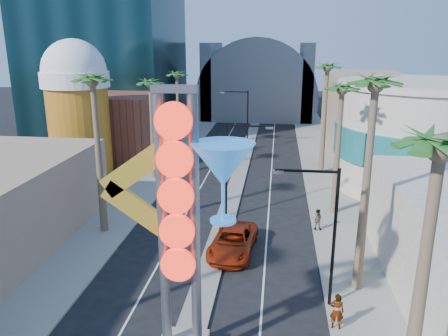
% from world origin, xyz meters
% --- Properties ---
extents(sidewalk_west, '(5.00, 100.00, 0.15)m').
position_xyz_m(sidewalk_west, '(-9.50, 35.00, 0.07)').
color(sidewalk_west, gray).
rests_on(sidewalk_west, ground).
extents(sidewalk_east, '(5.00, 100.00, 0.15)m').
position_xyz_m(sidewalk_east, '(9.50, 35.00, 0.07)').
color(sidewalk_east, gray).
rests_on(sidewalk_east, ground).
extents(median, '(1.60, 84.00, 0.15)m').
position_xyz_m(median, '(0.00, 38.00, 0.07)').
color(median, gray).
rests_on(median, ground).
extents(brick_filler_west, '(10.00, 10.00, 8.00)m').
position_xyz_m(brick_filler_west, '(-16.00, 38.00, 4.00)').
color(brick_filler_west, brown).
rests_on(brick_filler_west, ground).
extents(filler_east, '(10.00, 20.00, 10.00)m').
position_xyz_m(filler_east, '(16.00, 48.00, 5.00)').
color(filler_east, tan).
rests_on(filler_east, ground).
extents(beer_mug, '(7.00, 7.00, 14.50)m').
position_xyz_m(beer_mug, '(-17.00, 30.00, 7.84)').
color(beer_mug, '#B27217').
rests_on(beer_mug, ground).
extents(turquoise_building, '(16.60, 16.60, 10.60)m').
position_xyz_m(turquoise_building, '(18.00, 30.00, 5.25)').
color(turquoise_building, '#B1A595').
rests_on(turquoise_building, ground).
extents(canopy, '(22.00, 16.00, 22.00)m').
position_xyz_m(canopy, '(0.00, 72.00, 4.31)').
color(canopy, slate).
rests_on(canopy, ground).
extents(neon_sign, '(6.53, 2.60, 12.55)m').
position_xyz_m(neon_sign, '(0.82, 2.96, 7.31)').
color(neon_sign, gray).
rests_on(neon_sign, ground).
extents(streetlight_0, '(3.79, 0.25, 8.00)m').
position_xyz_m(streetlight_0, '(0.55, 20.00, 4.88)').
color(streetlight_0, black).
rests_on(streetlight_0, ground).
extents(streetlight_1, '(3.79, 0.25, 8.00)m').
position_xyz_m(streetlight_1, '(-0.55, 44.00, 4.88)').
color(streetlight_1, black).
rests_on(streetlight_1, ground).
extents(streetlight_2, '(3.45, 0.25, 8.00)m').
position_xyz_m(streetlight_2, '(6.72, 8.00, 4.83)').
color(streetlight_2, black).
rests_on(streetlight_2, ground).
extents(palm_1, '(2.40, 2.40, 12.70)m').
position_xyz_m(palm_1, '(-9.00, 16.00, 10.82)').
color(palm_1, brown).
rests_on(palm_1, ground).
extents(palm_2, '(2.40, 2.40, 11.20)m').
position_xyz_m(palm_2, '(-9.00, 30.00, 9.48)').
color(palm_2, brown).
rests_on(palm_2, ground).
extents(palm_3, '(2.40, 2.40, 11.20)m').
position_xyz_m(palm_3, '(-9.00, 42.00, 9.48)').
color(palm_3, brown).
rests_on(palm_3, ground).
extents(palm_4, '(2.40, 2.40, 12.20)m').
position_xyz_m(palm_4, '(9.00, 0.00, 10.38)').
color(palm_4, brown).
rests_on(palm_4, ground).
extents(palm_5, '(2.40, 2.40, 13.20)m').
position_xyz_m(palm_5, '(9.00, 10.00, 11.27)').
color(palm_5, brown).
rests_on(palm_5, ground).
extents(palm_6, '(2.40, 2.40, 11.70)m').
position_xyz_m(palm_6, '(9.00, 22.00, 9.93)').
color(palm_6, brown).
rests_on(palm_6, ground).
extents(palm_7, '(2.40, 2.40, 12.70)m').
position_xyz_m(palm_7, '(9.00, 34.00, 10.82)').
color(palm_7, brown).
rests_on(palm_7, ground).
extents(red_pickup, '(3.32, 6.32, 1.70)m').
position_xyz_m(red_pickup, '(1.22, 13.79, 0.85)').
color(red_pickup, '#A1290C').
rests_on(red_pickup, ground).
extents(pedestrian_a, '(0.76, 0.55, 1.94)m').
position_xyz_m(pedestrian_a, '(7.30, 5.90, 1.12)').
color(pedestrian_a, gray).
rests_on(pedestrian_a, sidewalk_east).
extents(pedestrian_b, '(0.90, 0.75, 1.66)m').
position_xyz_m(pedestrian_b, '(7.30, 18.15, 0.98)').
color(pedestrian_b, gray).
rests_on(pedestrian_b, sidewalk_east).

